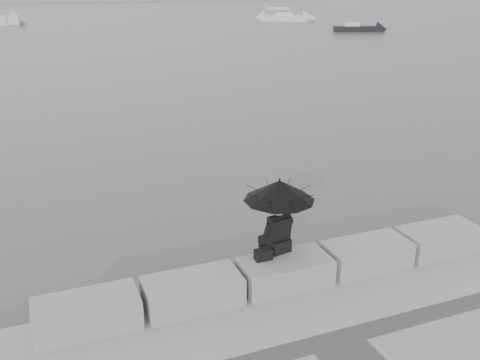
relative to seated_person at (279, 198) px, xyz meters
name	(u,v)px	position (x,y,z in m)	size (l,w,h in m)	color
ground	(273,296)	(-0.02, 0.10, -2.02)	(360.00, 360.00, 0.00)	#474A4C
stone_block_far_left	(87,314)	(-3.42, -0.35, -1.27)	(1.60, 0.80, 0.50)	gray
stone_block_left	(193,292)	(-1.72, -0.35, -1.27)	(1.60, 0.80, 0.50)	gray
stone_block_centre	(285,272)	(-0.02, -0.35, -1.27)	(1.60, 0.80, 0.50)	gray
stone_block_right	(366,255)	(1.68, -0.35, -1.27)	(1.60, 0.80, 0.50)	gray
stone_block_far_right	(439,240)	(3.38, -0.35, -1.27)	(1.60, 0.80, 0.50)	gray
seated_person	(279,198)	(0.00, 0.00, 0.00)	(1.26, 1.26, 1.39)	black
bag	(263,255)	(-0.38, -0.21, -0.93)	(0.30, 0.17, 0.19)	black
sailboat_right	(284,17)	(32.41, 65.41, -1.48)	(6.88, 5.20, 12.90)	white
small_motorboat	(358,29)	(32.82, 46.83, -1.70)	(5.82, 3.38, 1.10)	black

